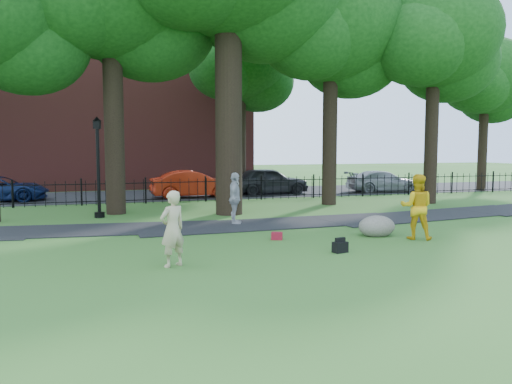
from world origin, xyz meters
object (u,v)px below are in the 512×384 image
object	(u,v)px
woman	(173,229)
red_sedan	(193,184)
man	(417,207)
lamppost	(98,169)
boulder	(377,225)

from	to	relation	value
woman	red_sedan	distance (m)	15.77
woman	red_sedan	world-z (taller)	woman
man	red_sedan	size ratio (longest dim) A/B	0.43
woman	red_sedan	bearing A→B (deg)	-129.14
woman	lamppost	bearing A→B (deg)	-106.87
man	boulder	world-z (taller)	man
boulder	red_sedan	xyz separation A→B (m)	(-3.57, 13.25, 0.40)
boulder	woman	bearing A→B (deg)	-161.80
man	boulder	bearing A→B (deg)	-13.39
woman	lamppost	size ratio (longest dim) A/B	0.45
woman	lamppost	distance (m)	9.20
man	boulder	size ratio (longest dim) A/B	1.66
lamppost	woman	bearing A→B (deg)	-62.87
woman	boulder	distance (m)	7.09
woman	lamppost	world-z (taller)	lamppost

